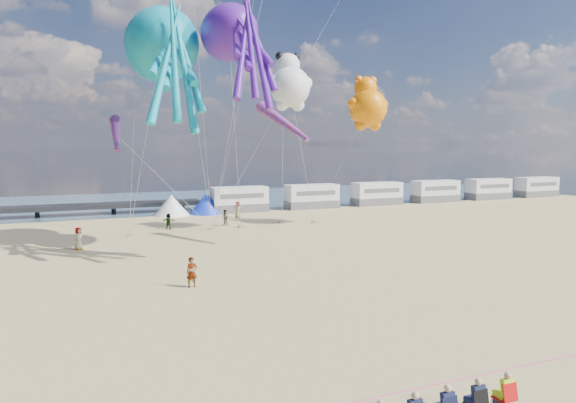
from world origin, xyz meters
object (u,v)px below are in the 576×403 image
object	(u,v)px
motorhome_5	(537,187)
kite_panda	(290,87)
tent_blue	(206,203)
kite_teddy_orange	(368,108)
kite_octopus_purple	(229,33)
beachgoer_1	(225,218)
beachgoer_6	(78,238)
motorhome_0	(239,199)
tent_white	(171,205)
sandbag_d	(282,222)
standing_person	(192,272)
windsock_right	(116,135)
sandbag_c	(314,222)
windsock_left	(137,39)
motorhome_3	(435,191)
sandbag_b	(241,227)
motorhome_2	(377,194)
sandbag_a	(129,236)
motorhome_4	(488,189)
motorhome_1	(312,196)
kite_octopus_teal	(162,45)
windsock_mid	(283,122)
sandbag_e	(212,229)
beachgoer_0	(238,210)
beachgoer_4	(169,221)

from	to	relation	value
motorhome_5	kite_panda	size ratio (longest dim) A/B	1.03
tent_blue	kite_panda	bearing A→B (deg)	-70.95
kite_teddy_orange	kite_octopus_purple	bearing A→B (deg)	178.98
beachgoer_1	beachgoer_6	bearing A→B (deg)	-105.97
motorhome_0	kite_teddy_orange	distance (m)	19.47
tent_white	tent_blue	bearing A→B (deg)	0.00
sandbag_d	standing_person	bearing A→B (deg)	-123.45
motorhome_0	windsock_right	distance (m)	22.15
sandbag_c	windsock_left	xyz separation A→B (m)	(-17.33, -3.06, 16.43)
motorhome_5	sandbag_d	distance (m)	46.97
motorhome_3	sandbag_b	xyz separation A→B (m)	(-31.73, -11.23, -1.39)
beachgoer_1	windsock_right	bearing A→B (deg)	-105.86
kite_teddy_orange	sandbag_c	bearing A→B (deg)	123.82
motorhome_2	beachgoer_1	size ratio (longest dim) A/B	4.18
motorhome_0	sandbag_d	world-z (taller)	motorhome_0
motorhome_2	sandbag_a	world-z (taller)	motorhome_2
motorhome_5	kite_octopus_purple	world-z (taller)	kite_octopus_purple
motorhome_3	sandbag_a	xyz separation A→B (m)	(-42.18, -12.35, -1.39)
motorhome_3	motorhome_4	bearing A→B (deg)	0.00
motorhome_1	standing_person	world-z (taller)	motorhome_1
beachgoer_1	kite_octopus_teal	world-z (taller)	kite_octopus_teal
tent_white	kite_panda	size ratio (longest dim) A/B	0.62
motorhome_3	sandbag_c	distance (m)	26.32
motorhome_2	windsock_mid	size ratio (longest dim) A/B	1.00
motorhome_5	standing_person	bearing A→B (deg)	-153.09
motorhome_2	sandbag_c	xyz separation A→B (m)	(-14.34, -11.09, -1.39)
motorhome_0	sandbag_e	distance (m)	12.95
tent_white	motorhome_2	bearing A→B (deg)	0.00
motorhome_3	beachgoer_1	distance (m)	34.16
kite_octopus_purple	tent_white	bearing A→B (deg)	85.45
sandbag_d	kite_panda	bearing A→B (deg)	-100.79
motorhome_3	beachgoer_0	distance (m)	30.53
tent_blue	sandbag_a	bearing A→B (deg)	-128.07
sandbag_c	windsock_right	distance (m)	21.52
motorhome_4	tent_blue	distance (m)	42.00
beachgoer_4	sandbag_a	distance (m)	4.79
motorhome_3	beachgoer_6	xyz separation A→B (m)	(-46.26, -16.54, -0.63)
sandbag_b	kite_panda	bearing A→B (deg)	-33.60
sandbag_e	kite_teddy_orange	size ratio (longest dim) A/B	0.08
motorhome_4	motorhome_5	distance (m)	9.50
standing_person	sandbag_c	bearing A→B (deg)	45.04
kite_teddy_orange	sandbag_b	bearing A→B (deg)	144.77
kite_teddy_orange	beachgoer_4	bearing A→B (deg)	144.24
tent_blue	motorhome_1	bearing A→B (deg)	0.00
sandbag_c	kite_panda	distance (m)	14.00
sandbag_a	kite_octopus_purple	distance (m)	19.30
kite_panda	kite_octopus_teal	bearing A→B (deg)	-174.88
beachgoer_1	windsock_mid	xyz separation A→B (m)	(2.14, -10.14, 9.00)
kite_teddy_orange	windsock_mid	size ratio (longest dim) A/B	0.96
motorhome_1	motorhome_2	distance (m)	9.50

